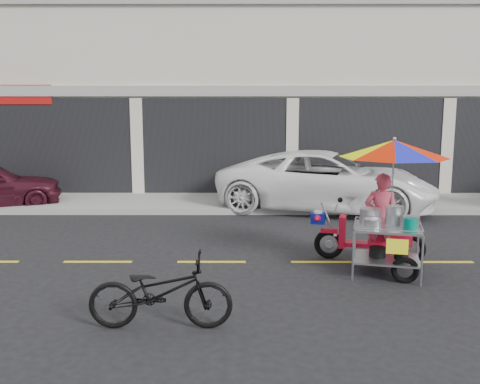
{
  "coord_description": "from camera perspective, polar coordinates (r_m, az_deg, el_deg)",
  "views": [
    {
      "loc": [
        -1.48,
        -9.05,
        2.76
      ],
      "look_at": [
        -1.5,
        0.6,
        1.15
      ],
      "focal_mm": 40.0,
      "sensor_mm": 36.0,
      "label": 1
    }
  ],
  "objects": [
    {
      "name": "shophouse_block",
      "position": [
        20.16,
        12.78,
        13.44
      ],
      "size": [
        36.0,
        8.11,
        10.4
      ],
      "color": "beige",
      "rests_on": "ground"
    },
    {
      "name": "ground",
      "position": [
        9.58,
        9.08,
        -7.4
      ],
      "size": [
        90.0,
        90.0,
        0.0
      ],
      "primitive_type": "plane",
      "color": "black"
    },
    {
      "name": "sidewalk",
      "position": [
        14.87,
        5.83,
        -0.98
      ],
      "size": [
        45.0,
        3.0,
        0.15
      ],
      "primitive_type": "cube",
      "color": "gray",
      "rests_on": "ground"
    },
    {
      "name": "white_pickup",
      "position": [
        13.99,
        9.25,
        1.18
      ],
      "size": [
        6.05,
        3.99,
        1.55
      ],
      "primitive_type": "imported",
      "rotation": [
        0.0,
        0.0,
        1.29
      ],
      "color": "white",
      "rests_on": "ground"
    },
    {
      "name": "near_bicycle",
      "position": [
        6.75,
        -8.48,
        -10.49
      ],
      "size": [
        1.78,
        0.63,
        0.93
      ],
      "primitive_type": "imported",
      "rotation": [
        0.0,
        0.0,
        1.58
      ],
      "color": "black",
      "rests_on": "ground"
    },
    {
      "name": "food_vendor_rig",
      "position": [
        9.07,
        15.41,
        0.55
      ],
      "size": [
        2.22,
        2.14,
        2.24
      ],
      "rotation": [
        0.0,
        0.0,
        -0.24
      ],
      "color": "black",
      "rests_on": "ground"
    },
    {
      "name": "centerline",
      "position": [
        9.58,
        9.08,
        -7.38
      ],
      "size": [
        42.0,
        0.1,
        0.01
      ],
      "primitive_type": "cube",
      "color": "gold",
      "rests_on": "ground"
    }
  ]
}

